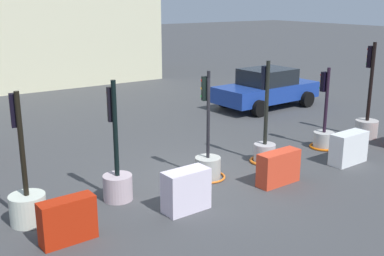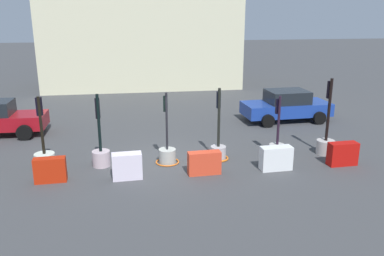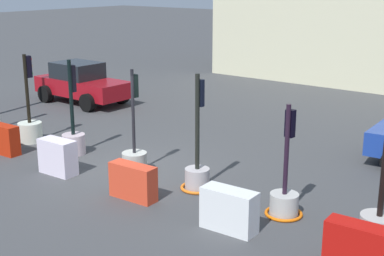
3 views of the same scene
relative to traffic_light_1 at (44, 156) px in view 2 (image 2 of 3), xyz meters
name	(u,v)px [view 2 (image 2 of 3)]	position (x,y,z in m)	size (l,w,h in m)	color
ground_plane	(164,162)	(4.24, 0.07, -0.51)	(120.00, 120.00, 0.00)	#3F4143
traffic_light_1	(44,156)	(0.00, 0.00, 0.00)	(0.71, 0.71, 2.66)	silver
traffic_light_2	(101,153)	(1.96, 0.03, -0.01)	(0.65, 0.65, 2.68)	#BCA7B0
traffic_light_3	(167,153)	(4.37, -0.03, -0.12)	(0.88, 0.88, 2.67)	#AAABA4
traffic_light_4	(218,148)	(6.33, 0.04, -0.06)	(0.80, 0.80, 2.76)	#AEA8AB
traffic_light_5	(277,146)	(8.65, 0.00, -0.09)	(0.80, 0.80, 2.39)	#B2B1AE
traffic_light_6	(326,140)	(10.65, -0.02, 0.04)	(0.70, 0.70, 3.01)	#B0AAA8
construction_barrier_1	(50,170)	(0.39, -1.18, -0.09)	(1.04, 0.41, 0.84)	#B8230B
construction_barrier_2	(127,166)	(2.90, -1.29, -0.06)	(1.01, 0.51, 0.89)	silver
construction_barrier_3	(204,163)	(5.54, -1.30, -0.11)	(1.15, 0.43, 0.81)	red
construction_barrier_4	(276,158)	(8.13, -1.29, -0.08)	(1.14, 0.50, 0.85)	white
construction_barrier_5	(343,154)	(10.70, -1.24, -0.08)	(1.09, 0.47, 0.85)	#B9100B
car_blue_estate	(286,106)	(10.96, 4.96, 0.27)	(4.47, 2.39, 1.57)	#1A3994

